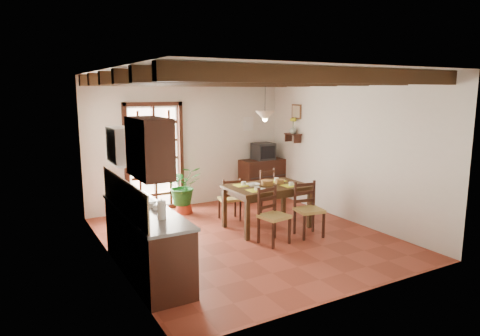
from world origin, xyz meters
TOP-DOWN VIEW (x-y plane):
  - ground_plane at (0.00, 0.00)m, footprint 5.00×5.00m
  - room_shell at (0.00, 0.00)m, footprint 4.52×5.02m
  - ceiling_beams at (0.00, 0.00)m, footprint 4.50×4.34m
  - french_door at (-0.80, 2.45)m, footprint 1.26×0.11m
  - kitchen_counter at (-1.96, -0.60)m, footprint 0.64×2.25m
  - upper_cabinet at (-2.08, -1.30)m, footprint 0.35×0.80m
  - range_hood at (-2.05, -0.05)m, footprint 0.38×0.60m
  - counter_items at (-1.95, -0.51)m, footprint 0.50×1.43m
  - dining_table at (0.61, 0.29)m, footprint 1.48×0.96m
  - chair_near_left at (0.24, -0.47)m, footprint 0.50×0.48m
  - chair_near_right at (0.99, -0.46)m, footprint 0.50×0.48m
  - chair_far_left at (0.23, 1.04)m, footprint 0.45×0.44m
  - chair_far_right at (0.97, 1.04)m, footprint 0.53×0.51m
  - table_setting at (0.61, 0.29)m, footprint 1.07×0.71m
  - table_bowl at (0.34, 0.34)m, footprint 0.24×0.24m
  - sideboard at (1.76, 2.23)m, footprint 1.10×0.52m
  - crt_tv at (1.76, 2.22)m, footprint 0.46×0.42m
  - fuse_box at (1.50, 2.48)m, footprint 0.25×0.03m
  - plant_pot at (-0.37, 1.94)m, footprint 0.38×0.38m
  - potted_plant at (-0.37, 1.94)m, footprint 2.06×1.83m
  - wall_shelf at (2.14, 1.60)m, footprint 0.20×0.42m
  - shelf_vase at (2.14, 1.60)m, footprint 0.15×0.15m
  - shelf_flowers at (2.14, 1.60)m, footprint 0.14×0.14m
  - framed_picture at (2.22, 1.60)m, footprint 0.03×0.32m
  - pendant_lamp at (0.61, 0.39)m, footprint 0.36×0.36m

SIDE VIEW (x-z plane):
  - ground_plane at x=0.00m, z-range 0.00..0.00m
  - plant_pot at x=-0.37m, z-range -0.01..0.23m
  - chair_far_left at x=0.23m, z-range -0.16..0.69m
  - chair_near_left at x=0.24m, z-range -0.18..0.77m
  - chair_near_right at x=0.99m, z-range -0.18..0.77m
  - chair_far_right at x=0.97m, z-range -0.18..0.79m
  - sideboard at x=1.76m, z-range 0.00..0.92m
  - kitchen_counter at x=-1.96m, z-range -0.22..1.16m
  - potted_plant at x=-0.37m, z-range -0.48..1.62m
  - dining_table at x=0.61m, z-range 0.30..1.10m
  - table_bowl at x=0.34m, z-range 0.80..0.85m
  - table_setting at x=0.61m, z-range 0.83..0.92m
  - counter_items at x=-1.95m, z-range 0.83..1.08m
  - crt_tv at x=1.76m, z-range 0.92..1.31m
  - french_door at x=-0.80m, z-range 0.02..2.34m
  - wall_shelf at x=2.14m, z-range 1.41..1.61m
  - shelf_vase at x=2.14m, z-range 1.57..1.73m
  - range_hood at x=-2.05m, z-range 1.46..2.00m
  - fuse_box at x=1.50m, z-range 1.59..1.91m
  - room_shell at x=0.00m, z-range 0.41..3.22m
  - upper_cabinet at x=-2.08m, z-range 1.50..2.20m
  - shelf_flowers at x=2.14m, z-range 1.68..2.04m
  - framed_picture at x=2.22m, z-range 1.89..2.21m
  - pendant_lamp at x=0.61m, z-range 1.66..2.50m
  - ceiling_beams at x=0.00m, z-range 2.59..2.79m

